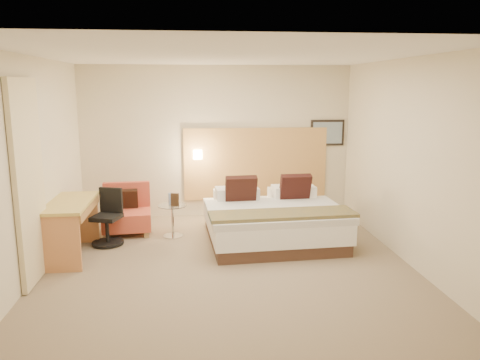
{
  "coord_description": "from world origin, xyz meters",
  "views": [
    {
      "loc": [
        -0.44,
        -5.85,
        2.32
      ],
      "look_at": [
        0.23,
        0.63,
        1.02
      ],
      "focal_mm": 35.0,
      "sensor_mm": 36.0,
      "label": 1
    }
  ],
  "objects": [
    {
      "name": "floor",
      "position": [
        0.0,
        0.0,
        -0.01
      ],
      "size": [
        4.8,
        5.0,
        0.02
      ],
      "primitive_type": "cube",
      "color": "#7B6952",
      "rests_on": "ground"
    },
    {
      "name": "ceiling",
      "position": [
        0.0,
        0.0,
        2.71
      ],
      "size": [
        4.8,
        5.0,
        0.02
      ],
      "primitive_type": "cube",
      "color": "white",
      "rests_on": "floor"
    },
    {
      "name": "wall_back",
      "position": [
        0.0,
        2.51,
        1.35
      ],
      "size": [
        4.8,
        0.02,
        2.7
      ],
      "primitive_type": "cube",
      "color": "beige",
      "rests_on": "floor"
    },
    {
      "name": "wall_front",
      "position": [
        0.0,
        -2.51,
        1.35
      ],
      "size": [
        4.8,
        0.02,
        2.7
      ],
      "primitive_type": "cube",
      "color": "beige",
      "rests_on": "floor"
    },
    {
      "name": "wall_left",
      "position": [
        -2.41,
        0.0,
        1.35
      ],
      "size": [
        0.02,
        5.0,
        2.7
      ],
      "primitive_type": "cube",
      "color": "beige",
      "rests_on": "floor"
    },
    {
      "name": "wall_right",
      "position": [
        2.41,
        0.0,
        1.35
      ],
      "size": [
        0.02,
        5.0,
        2.7
      ],
      "primitive_type": "cube",
      "color": "beige",
      "rests_on": "floor"
    },
    {
      "name": "headboard_panel",
      "position": [
        0.7,
        2.47,
        0.95
      ],
      "size": [
        2.6,
        0.04,
        1.3
      ],
      "primitive_type": "cube",
      "color": "#BD8949",
      "rests_on": "wall_back"
    },
    {
      "name": "art_frame",
      "position": [
        2.02,
        2.48,
        1.5
      ],
      "size": [
        0.62,
        0.03,
        0.47
      ],
      "primitive_type": "cube",
      "color": "black",
      "rests_on": "wall_back"
    },
    {
      "name": "art_canvas",
      "position": [
        2.02,
        2.46,
        1.5
      ],
      "size": [
        0.54,
        0.01,
        0.39
      ],
      "primitive_type": "cube",
      "color": "gray",
      "rests_on": "wall_back"
    },
    {
      "name": "lamp_arm",
      "position": [
        -0.35,
        2.42,
        1.15
      ],
      "size": [
        0.02,
        0.12,
        0.02
      ],
      "primitive_type": "cylinder",
      "rotation": [
        1.57,
        0.0,
        0.0
      ],
      "color": "silver",
      "rests_on": "wall_back"
    },
    {
      "name": "lamp_shade",
      "position": [
        -0.35,
        2.36,
        1.15
      ],
      "size": [
        0.15,
        0.15,
        0.15
      ],
      "primitive_type": "cube",
      "color": "#FFEDC6",
      "rests_on": "wall_back"
    },
    {
      "name": "curtain",
      "position": [
        -2.36,
        -0.25,
        1.22
      ],
      "size": [
        0.06,
        0.9,
        2.42
      ],
      "primitive_type": "cube",
      "color": "beige",
      "rests_on": "wall_left"
    },
    {
      "name": "bottle_a",
      "position": [
        -0.8,
        1.34,
        0.6
      ],
      "size": [
        0.07,
        0.07,
        0.18
      ],
      "primitive_type": "cylinder",
      "rotation": [
        0.0,
        0.0,
        -0.26
      ],
      "color": "#9BB7F0",
      "rests_on": "side_table"
    },
    {
      "name": "menu_folder",
      "position": [
        -0.72,
        1.22,
        0.61
      ],
      "size": [
        0.13,
        0.07,
        0.2
      ],
      "primitive_type": "cube",
      "rotation": [
        0.0,
        0.0,
        -0.26
      ],
      "color": "#382517",
      "rests_on": "side_table"
    },
    {
      "name": "bed",
      "position": [
        0.75,
        0.99,
        0.32
      ],
      "size": [
        2.1,
        2.05,
        0.98
      ],
      "color": "#452D22",
      "rests_on": "floor"
    },
    {
      "name": "lounge_chair",
      "position": [
        -1.51,
        1.58,
        0.32
      ],
      "size": [
        0.8,
        0.72,
        0.79
      ],
      "color": "tan",
      "rests_on": "floor"
    },
    {
      "name": "side_table",
      "position": [
        -0.77,
        1.29,
        0.29
      ],
      "size": [
        0.56,
        0.56,
        0.51
      ],
      "color": "silver",
      "rests_on": "floor"
    },
    {
      "name": "desk",
      "position": [
        -2.11,
        0.55,
        0.62
      ],
      "size": [
        0.58,
        1.26,
        0.79
      ],
      "color": "tan",
      "rests_on": "floor"
    },
    {
      "name": "desk_chair",
      "position": [
        -1.72,
        1.04,
        0.34
      ],
      "size": [
        0.59,
        0.59,
        0.83
      ],
      "color": "black",
      "rests_on": "floor"
    }
  ]
}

